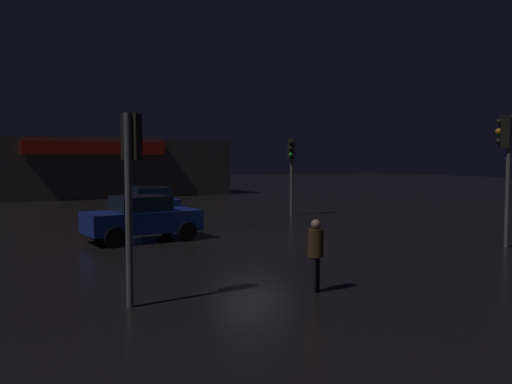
{
  "coord_description": "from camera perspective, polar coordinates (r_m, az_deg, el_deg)",
  "views": [
    {
      "loc": [
        -9.43,
        -16.48,
        2.88
      ],
      "look_at": [
        1.83,
        2.79,
        1.45
      ],
      "focal_mm": 38.44,
      "sensor_mm": 36.0,
      "label": 1
    }
  ],
  "objects": [
    {
      "name": "car_near",
      "position": [
        19.15,
        -11.79,
        -2.66
      ],
      "size": [
        3.92,
        2.1,
        1.56
      ],
      "color": "navy",
      "rests_on": "ground"
    },
    {
      "name": "store_building",
      "position": [
        43.09,
        -17.73,
        2.47
      ],
      "size": [
        20.35,
        9.55,
        4.2
      ],
      "color": "#4C4742",
      "rests_on": "ground"
    },
    {
      "name": "ground_plane",
      "position": [
        19.21,
        -0.52,
        -4.96
      ],
      "size": [
        120.0,
        120.0,
        0.0
      ],
      "primitive_type": "plane",
      "color": "black"
    },
    {
      "name": "pedestrian",
      "position": [
        11.79,
        6.22,
        -6.03
      ],
      "size": [
        0.47,
        0.47,
        1.56
      ],
      "color": "black",
      "rests_on": "ground"
    },
    {
      "name": "traffic_signal_opposite",
      "position": [
        10.73,
        -12.87,
        2.5
      ],
      "size": [
        0.42,
        0.42,
        3.71
      ],
      "color": "#595B60",
      "rests_on": "ground"
    },
    {
      "name": "car_far",
      "position": [
        25.91,
        -11.15,
        -1.04
      ],
      "size": [
        2.17,
        4.42,
        1.5
      ],
      "color": "navy",
      "rests_on": "ground"
    },
    {
      "name": "traffic_signal_main",
      "position": [
        26.92,
        3.7,
        3.14
      ],
      "size": [
        0.42,
        0.42,
        3.79
      ],
      "color": "#595B60",
      "rests_on": "ground"
    },
    {
      "name": "traffic_signal_cross_left",
      "position": [
        19.1,
        24.49,
        3.74
      ],
      "size": [
        0.43,
        0.41,
        4.2
      ],
      "color": "#595B60",
      "rests_on": "ground"
    }
  ]
}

